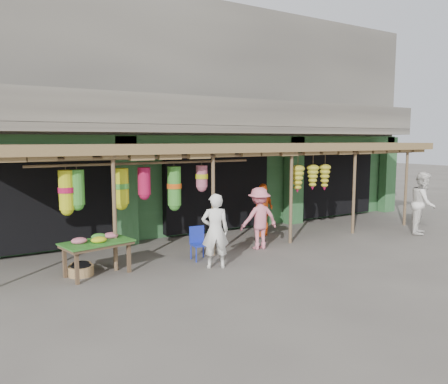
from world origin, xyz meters
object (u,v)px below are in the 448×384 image
flower_table (97,243)px  blue_chair (199,241)px  person_shopper (259,218)px  person_front (215,231)px  person_right (423,203)px  person_vendor (263,210)px

flower_table → blue_chair: 2.45m
blue_chair → person_shopper: size_ratio=0.49×
person_front → person_shopper: (1.88, 0.92, -0.03)m
person_right → person_vendor: (-4.39, 2.31, -0.16)m
person_front → person_shopper: size_ratio=1.03×
blue_chair → person_front: 0.92m
person_front → person_vendor: size_ratio=1.07×
flower_table → person_vendor: size_ratio=0.98×
person_vendor → person_shopper: 1.59m
person_right → person_shopper: size_ratio=1.16×
person_front → person_vendor: bearing=-121.7°
person_right → person_shopper: bearing=139.3°
flower_table → person_shopper: (4.31, 0.05, 0.13)m
person_shopper → person_vendor: bearing=-123.8°
blue_chair → person_front: bearing=-86.1°
person_front → person_right: (7.29, -0.19, 0.11)m
person_shopper → blue_chair: bearing=9.4°
blue_chair → person_shopper: bearing=7.1°
blue_chair → person_right: person_right is taller
person_right → person_vendor: size_ratio=1.20×
person_right → person_shopper: (-5.42, 1.10, -0.14)m
person_front → person_shopper: person_front is taller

